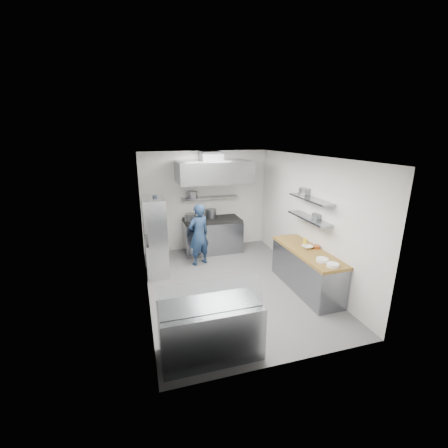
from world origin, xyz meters
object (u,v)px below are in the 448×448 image
object	(u,v)px
chef	(199,235)
display_case	(210,330)
gas_range	(212,236)
wire_rack	(155,236)

from	to	relation	value
chef	display_case	size ratio (longest dim) A/B	1.06
gas_range	chef	bearing A→B (deg)	-125.44
gas_range	chef	world-z (taller)	chef
chef	wire_rack	world-z (taller)	wire_rack
chef	gas_range	bearing A→B (deg)	-146.20
display_case	gas_range	bearing A→B (deg)	75.19
wire_rack	display_case	distance (m)	3.21
chef	wire_rack	distance (m)	1.11
chef	wire_rack	bearing A→B (deg)	-9.75
gas_range	display_case	xyz separation A→B (m)	(-1.08, -4.10, -0.03)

